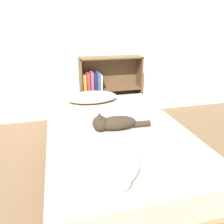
% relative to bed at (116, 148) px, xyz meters
% --- Properties ---
extents(ground_plane, '(8.00, 8.00, 0.00)m').
position_rel_bed_xyz_m(ground_plane, '(0.00, 0.00, -0.22)').
color(ground_plane, brown).
extents(wall_back, '(8.00, 0.06, 2.50)m').
position_rel_bed_xyz_m(wall_back, '(0.00, 1.44, 1.03)').
color(wall_back, silver).
rests_on(wall_back, ground_plane).
extents(bed, '(1.33, 2.05, 0.45)m').
position_rel_bed_xyz_m(bed, '(0.00, 0.00, 0.00)').
color(bed, '#99754C').
rests_on(bed, ground_plane).
extents(pillow, '(0.65, 0.38, 0.12)m').
position_rel_bed_xyz_m(pillow, '(-0.10, 0.81, 0.29)').
color(pillow, beige).
rests_on(pillow, bed).
extents(cat_light, '(0.35, 0.46, 0.14)m').
position_rel_bed_xyz_m(cat_light, '(-0.12, -0.72, 0.29)').
color(cat_light, white).
rests_on(cat_light, bed).
extents(cat_dark, '(0.57, 0.18, 0.17)m').
position_rel_bed_xyz_m(cat_dark, '(-0.04, -0.03, 0.30)').
color(cat_dark, '#33281E').
rests_on(cat_dark, bed).
extents(bookshelf, '(0.92, 0.26, 0.95)m').
position_rel_bed_xyz_m(bookshelf, '(0.22, 1.31, 0.27)').
color(bookshelf, brown).
rests_on(bookshelf, ground_plane).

